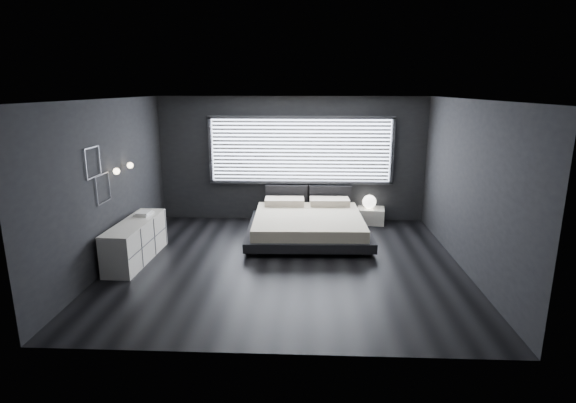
{
  "coord_description": "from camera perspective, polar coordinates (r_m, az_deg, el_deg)",
  "views": [
    {
      "loc": [
        0.37,
        -7.31,
        2.98
      ],
      "look_at": [
        0.0,
        0.85,
        0.9
      ],
      "focal_mm": 28.0,
      "sensor_mm": 36.0,
      "label": 1
    }
  ],
  "objects": [
    {
      "name": "dresser",
      "position": [
        8.37,
        -18.74,
        -4.77
      ],
      "size": [
        0.56,
        1.79,
        0.71
      ],
      "color": "white",
      "rests_on": "ground"
    },
    {
      "name": "orb_lamp",
      "position": [
        10.2,
        10.29,
        -0.02
      ],
      "size": [
        0.3,
        0.3,
        0.3
      ],
      "primitive_type": "sphere",
      "color": "white",
      "rests_on": "nightstand"
    },
    {
      "name": "wall_art_upper",
      "position": [
        7.63,
        -23.53,
        4.58
      ],
      "size": [
        0.01,
        0.48,
        0.48
      ],
      "color": "#47474C",
      "rests_on": "ground"
    },
    {
      "name": "book_stack",
      "position": [
        8.64,
        -17.86,
        -1.44
      ],
      "size": [
        0.29,
        0.36,
        0.07
      ],
      "color": "silver",
      "rests_on": "dresser"
    },
    {
      "name": "headboard",
      "position": [
        10.24,
        2.59,
        0.65
      ],
      "size": [
        1.96,
        0.16,
        0.52
      ],
      "color": "black",
      "rests_on": "ground"
    },
    {
      "name": "nightstand",
      "position": [
        10.3,
        10.44,
        -1.76
      ],
      "size": [
        0.66,
        0.58,
        0.35
      ],
      "primitive_type": "cube",
      "rotation": [
        0.0,
        0.0,
        -0.14
      ],
      "color": "white",
      "rests_on": "ground"
    },
    {
      "name": "wall_art_lower",
      "position": [
        7.93,
        -22.42,
        1.55
      ],
      "size": [
        0.01,
        0.48,
        0.48
      ],
      "color": "#47474C",
      "rests_on": "ground"
    },
    {
      "name": "sconce_near",
      "position": [
        8.17,
        -20.97,
        3.61
      ],
      "size": [
        0.18,
        0.11,
        0.11
      ],
      "color": "silver",
      "rests_on": "ground"
    },
    {
      "name": "bed",
      "position": [
        9.14,
        2.55,
        -2.85
      ],
      "size": [
        2.48,
        2.37,
        0.62
      ],
      "color": "black",
      "rests_on": "ground"
    },
    {
      "name": "sconce_far",
      "position": [
        8.71,
        -19.43,
        4.35
      ],
      "size": [
        0.18,
        0.11,
        0.11
      ],
      "color": "silver",
      "rests_on": "ground"
    },
    {
      "name": "room",
      "position": [
        7.49,
        -0.29,
        2.11
      ],
      "size": [
        6.04,
        6.0,
        2.8
      ],
      "color": "black",
      "rests_on": "ground"
    },
    {
      "name": "window",
      "position": [
        10.1,
        1.62,
        6.48
      ],
      "size": [
        4.14,
        0.09,
        1.52
      ],
      "color": "white",
      "rests_on": "ground"
    }
  ]
}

